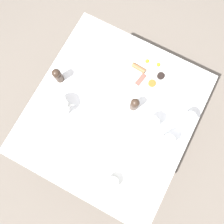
% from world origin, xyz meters
% --- Properties ---
extents(ground_plane, '(8.00, 8.00, 0.00)m').
position_xyz_m(ground_plane, '(0.00, 0.00, 0.00)').
color(ground_plane, '#70665B').
extents(table, '(1.05, 0.98, 0.72)m').
position_xyz_m(table, '(0.00, 0.00, 0.65)').
color(table, white).
rests_on(table, ground_plane).
extents(breakfast_plate, '(0.29, 0.29, 0.04)m').
position_xyz_m(breakfast_plate, '(-0.34, 0.09, 0.72)').
color(breakfast_plate, white).
rests_on(breakfast_plate, table).
extents(teapot_near, '(0.12, 0.19, 0.13)m').
position_xyz_m(teapot_near, '(0.12, -0.30, 0.77)').
color(teapot_near, white).
rests_on(teapot_near, table).
extents(teacup_with_saucer_left, '(0.16, 0.16, 0.06)m').
position_xyz_m(teacup_with_saucer_left, '(0.36, 0.19, 0.74)').
color(teacup_with_saucer_left, white).
rests_on(teacup_with_saucer_left, table).
extents(water_glass_tall, '(0.08, 0.08, 0.14)m').
position_xyz_m(water_glass_tall, '(0.02, 0.36, 0.78)').
color(water_glass_tall, white).
rests_on(water_glass_tall, table).
extents(water_glass_short, '(0.08, 0.08, 0.14)m').
position_xyz_m(water_glass_short, '(-0.15, 0.41, 0.79)').
color(water_glass_short, white).
rests_on(water_glass_short, table).
extents(wine_glass_spare, '(0.08, 0.08, 0.14)m').
position_xyz_m(wine_glass_spare, '(-0.03, 0.23, 0.79)').
color(wine_glass_spare, white).
rests_on(wine_glass_spare, table).
extents(pepper_grinder, '(0.05, 0.05, 0.13)m').
position_xyz_m(pepper_grinder, '(-0.04, -0.39, 0.78)').
color(pepper_grinder, '#38281E').
rests_on(pepper_grinder, table).
extents(salt_grinder, '(0.05, 0.05, 0.13)m').
position_xyz_m(salt_grinder, '(-0.09, 0.10, 0.78)').
color(salt_grinder, '#38281E').
rests_on(salt_grinder, table).
extents(fork_by_plate, '(0.13, 0.13, 0.00)m').
position_xyz_m(fork_by_plate, '(0.02, -0.04, 0.72)').
color(fork_by_plate, silver).
rests_on(fork_by_plate, table).
extents(knife_by_plate, '(0.17, 0.17, 0.00)m').
position_xyz_m(knife_by_plate, '(-0.32, -0.32, 0.72)').
color(knife_by_plate, silver).
rests_on(knife_by_plate, table).
extents(spoon_for_tea, '(0.15, 0.10, 0.00)m').
position_xyz_m(spoon_for_tea, '(0.40, -0.22, 0.72)').
color(spoon_for_tea, silver).
rests_on(spoon_for_tea, table).
extents(fork_spare, '(0.14, 0.12, 0.00)m').
position_xyz_m(fork_spare, '(0.24, -0.07, 0.72)').
color(fork_spare, silver).
rests_on(fork_spare, table).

